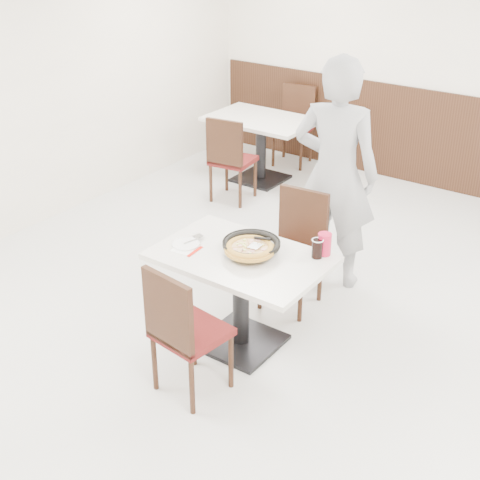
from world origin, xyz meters
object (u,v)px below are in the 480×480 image
Objects in this scene: pizza_pan at (251,247)px; side_plate at (186,244)px; pizza at (250,249)px; bg_chair_left_far at (293,127)px; red_cup at (324,244)px; main_table at (241,301)px; cola_glass at (317,249)px; chair_near at (192,329)px; chair_far at (291,253)px; diner_person at (335,175)px; bg_table_left at (261,149)px; bg_chair_left_near at (233,158)px.

pizza_pan is 1.61× the size of side_plate.
pizza is 3.90m from bg_chair_left_far.
red_cup is at bearing 32.39° from pizza_pan.
bg_chair_left_far is (-1.69, 3.48, 0.10)m from main_table.
cola_glass reaches higher than pizza_pan.
chair_near is 0.72m from side_plate.
side_plate is 0.99m from red_cup.
red_cup is (0.46, -0.33, 0.35)m from chair_far.
diner_person reaches higher than bg_table_left.
chair_far is (-0.02, 1.28, 0.00)m from chair_near.
side_plate reaches higher than bg_table_left.
red_cup is at bearing 27.57° from side_plate.
chair_far reaches higher than bg_table_left.
bg_chair_left_near is at bearing 127.22° from main_table.
diner_person is at bearing 70.63° from side_plate.
cola_glass reaches higher than bg_table_left.
side_plate reaches higher than main_table.
chair_far is 4.78× the size of side_plate.
bg_chair_left_far is at bearing 115.93° from main_table.
chair_far reaches higher than red_cup.
pizza_pan is 0.48m from side_plate.
main_table is 1.37m from diner_person.
pizza_pan is 2.46× the size of cola_glass.
pizza is 0.47m from cola_glass.
diner_person is at bearing 117.09° from bg_chair_left_far.
bg_chair_left_far reaches higher than main_table.
red_cup is 0.17× the size of bg_chair_left_near.
chair_far is 0.74m from pizza.
chair_far is at bearing 144.17° from red_cup.
diner_person reaches higher than chair_far.
side_plate is 1.24× the size of red_cup.
bg_table_left is (-1.72, 2.13, -0.10)m from chair_far.
side_plate is at bearing -165.19° from main_table.
cola_glass is (0.45, 0.28, 0.44)m from main_table.
diner_person is at bearing 90.08° from pizza.
bg_chair_left_far is at bearing -65.03° from diner_person.
pizza is 0.37× the size of bg_chair_left_near.
chair_near reaches higher than pizza_pan.
pizza_pan is at bearing -147.61° from red_cup.
chair_far is 0.75m from diner_person.
bg_chair_left_far is at bearing 124.55° from red_cup.
main_table is 7.50× the size of red_cup.
chair_far is 0.68m from pizza_pan.
side_plate is at bearing -165.38° from pizza.
chair_near is at bearing -86.97° from main_table.
diner_person reaches higher than side_plate.
diner_person reaches higher than pizza.
chair_near is 1.90m from diner_person.
pizza is 2.21× the size of red_cup.
pizza_pan is at bearing 96.75° from chair_near.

